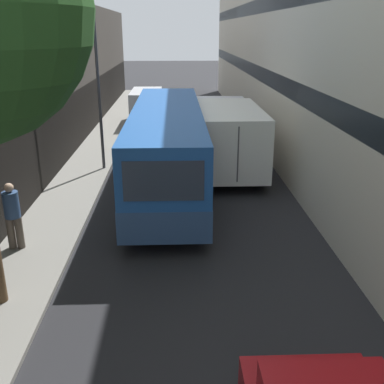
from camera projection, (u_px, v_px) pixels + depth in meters
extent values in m
plane|color=#232326|center=(188.00, 204.00, 15.28)|extent=(150.00, 150.00, 0.00)
cube|color=gray|center=(64.00, 204.00, 15.12)|extent=(2.02, 60.00, 0.11)
cube|color=black|center=(12.00, 166.00, 14.61)|extent=(1.08, 60.00, 2.80)
cube|color=#333D47|center=(324.00, 98.00, 14.23)|extent=(1.08, 60.00, 0.70)
cube|color=#1E519E|center=(167.00, 143.00, 16.36)|extent=(2.41, 11.40, 2.53)
cube|color=#2D4C7A|center=(168.00, 165.00, 16.64)|extent=(2.43, 11.43, 0.89)
cube|color=#2D3847|center=(167.00, 133.00, 16.23)|extent=(2.45, 10.49, 0.81)
cube|color=#2D3847|center=(164.00, 181.00, 10.84)|extent=(1.98, 0.04, 1.01)
cylinder|color=black|center=(145.00, 150.00, 20.05)|extent=(0.24, 1.00, 1.00)
cylinder|color=black|center=(193.00, 150.00, 20.13)|extent=(0.24, 1.00, 1.00)
cylinder|color=black|center=(131.00, 210.00, 13.41)|extent=(0.24, 1.00, 1.00)
cylinder|color=black|center=(202.00, 209.00, 13.48)|extent=(0.24, 1.00, 1.00)
cube|color=silver|center=(220.00, 121.00, 21.42)|extent=(2.35, 2.10, 2.11)
cube|color=silver|center=(229.00, 137.00, 17.87)|extent=(2.44, 5.39, 2.29)
cube|color=#4C4C4C|center=(238.00, 155.00, 15.33)|extent=(0.05, 0.02, 1.95)
cylinder|color=black|center=(197.00, 142.00, 21.72)|extent=(0.22, 0.96, 0.96)
cylinder|color=black|center=(242.00, 141.00, 21.79)|extent=(0.22, 0.96, 0.96)
cylinder|color=black|center=(203.00, 174.00, 16.80)|extent=(0.22, 0.96, 0.96)
cylinder|color=black|center=(262.00, 174.00, 16.88)|extent=(0.22, 0.96, 0.96)
cube|color=#BCBCC1|center=(147.00, 106.00, 27.75)|extent=(1.82, 4.15, 1.82)
cube|color=#2D3847|center=(148.00, 96.00, 29.30)|extent=(1.46, 0.04, 0.64)
cylinder|color=black|center=(136.00, 116.00, 29.14)|extent=(0.16, 0.64, 0.64)
cylinder|color=black|center=(161.00, 116.00, 29.20)|extent=(0.16, 0.64, 0.64)
cylinder|color=black|center=(132.00, 123.00, 26.88)|extent=(0.16, 0.64, 0.64)
cylinder|color=black|center=(160.00, 123.00, 26.94)|extent=(0.16, 0.64, 0.64)
cylinder|color=brown|center=(11.00, 233.00, 11.82)|extent=(0.20, 0.20, 0.88)
cylinder|color=brown|center=(20.00, 232.00, 11.82)|extent=(0.20, 0.20, 0.88)
cylinder|color=navy|center=(11.00, 205.00, 11.55)|extent=(0.40, 0.40, 0.70)
sphere|color=tan|center=(9.00, 188.00, 11.39)|extent=(0.24, 0.24, 0.24)
cylinder|color=#38383D|center=(98.00, 73.00, 17.55)|extent=(0.12, 0.12, 7.73)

